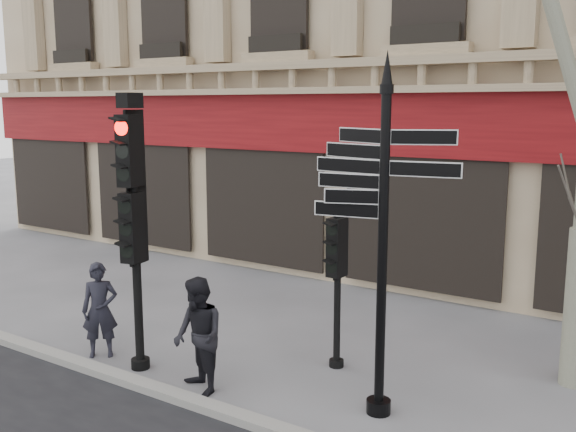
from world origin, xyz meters
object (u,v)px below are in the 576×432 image
object	(u,v)px
traffic_signal_main	(134,199)
traffic_signal_secondary	(338,264)
pedestrian_a	(100,310)
pedestrian_b	(198,336)
fingerpost	(384,177)

from	to	relation	value
traffic_signal_main	traffic_signal_secondary	bearing A→B (deg)	21.23
pedestrian_a	pedestrian_b	bearing A→B (deg)	-47.27
fingerpost	pedestrian_a	distance (m)	5.19
pedestrian_b	traffic_signal_secondary	bearing A→B (deg)	83.85
traffic_signal_secondary	fingerpost	bearing A→B (deg)	-39.63
pedestrian_a	pedestrian_b	xyz separation A→B (m)	(2.20, -0.15, 0.06)
pedestrian_a	fingerpost	bearing A→B (deg)	-34.97
fingerpost	traffic_signal_main	size ratio (longest dim) A/B	1.12
fingerpost	pedestrian_a	bearing A→B (deg)	-172.75
pedestrian_a	pedestrian_b	distance (m)	2.21
pedestrian_a	pedestrian_b	world-z (taller)	pedestrian_b
traffic_signal_secondary	pedestrian_a	size ratio (longest dim) A/B	1.53
traffic_signal_main	pedestrian_b	bearing A→B (deg)	-19.34
fingerpost	traffic_signal_secondary	world-z (taller)	fingerpost
fingerpost	pedestrian_b	distance (m)	3.40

